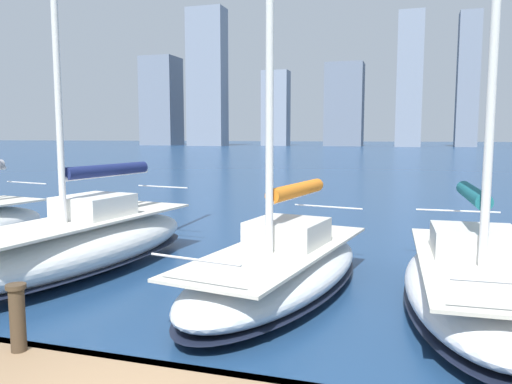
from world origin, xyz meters
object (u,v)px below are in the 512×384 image
at_px(sailboat_orange, 280,265).
at_px(mooring_post, 17,316).
at_px(sailboat_navy, 83,241).
at_px(sailboat_teal, 476,280).

xyz_separation_m(sailboat_orange, mooring_post, (2.27, 5.15, 0.44)).
height_order(sailboat_orange, sailboat_navy, sailboat_navy).
relative_size(sailboat_teal, mooring_post, 13.04).
distance_m(sailboat_navy, mooring_post, 6.20).
relative_size(sailboat_teal, sailboat_orange, 1.05).
xyz_separation_m(sailboat_navy, mooring_post, (-2.96, 5.44, 0.29)).
xyz_separation_m(sailboat_teal, sailboat_orange, (3.94, -0.04, -0.02)).
bearing_deg(sailboat_orange, sailboat_navy, -3.19).
height_order(sailboat_navy, mooring_post, sailboat_navy).
height_order(sailboat_teal, sailboat_orange, sailboat_teal).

